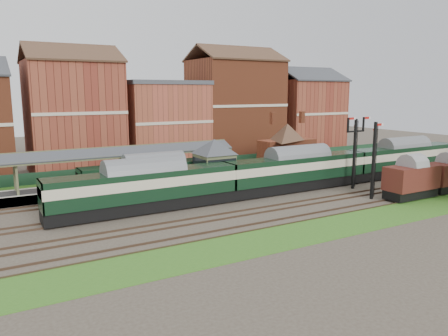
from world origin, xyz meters
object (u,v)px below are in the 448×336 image
dmu_train (298,169)px  goods_van_a (411,179)px  platform_railcar (154,174)px  signal_box (214,165)px  semaphore_bracket (355,149)px

dmu_train → goods_van_a: size_ratio=8.98×
dmu_train → goods_van_a: bearing=-49.7°
dmu_train → goods_van_a: dmu_train is taller
dmu_train → platform_railcar: 15.94m
signal_box → goods_van_a: 20.59m
signal_box → dmu_train: bearing=-20.1°
dmu_train → platform_railcar: size_ratio=3.38×
platform_railcar → goods_van_a: size_ratio=2.65×
signal_box → platform_railcar: (-5.66, 3.25, -1.02)m
signal_box → dmu_train: 9.50m
semaphore_bracket → goods_van_a: 7.14m
semaphore_bracket → goods_van_a: bearing=-77.2°
signal_box → goods_van_a: bearing=-36.6°
platform_railcar → dmu_train: bearing=-24.1°
dmu_train → platform_railcar: bearing=155.9°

